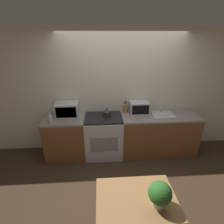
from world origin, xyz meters
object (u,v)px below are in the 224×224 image
Objects in this scene: kettle at (107,113)px; toaster_oven at (139,108)px; microwave at (67,109)px; dining_table at (136,204)px; stove_range at (104,136)px; bottle at (50,119)px.

kettle is 0.71m from toaster_oven.
toaster_oven is at bearing 1.20° from microwave.
microwave is at bearing 118.79° from dining_table.
dining_table is (-0.43, -1.97, -0.39)m from toaster_oven.
stove_range is 0.95m from microwave.
bottle is at bearing -170.37° from stove_range.
stove_range is at bearing -9.31° from microwave.
dining_table is at bearing -61.21° from microwave.
kettle is at bearing 98.03° from dining_table.
kettle is (0.07, 0.04, 0.53)m from stove_range.
dining_table is at bearing -102.42° from toaster_oven.
toaster_oven is 0.44× the size of dining_table.
kettle is 1.10m from bottle.
kettle is 0.38× the size of microwave.
dining_table is (0.33, -1.82, 0.18)m from stove_range.
bottle reaches higher than kettle.
microwave is 2.23× the size of bottle.
bottle is at bearing -133.62° from microwave.
dining_table is at bearing -81.97° from kettle.
toaster_oven reaches higher than kettle.
toaster_oven reaches higher than stove_range.
bottle reaches higher than dining_table.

